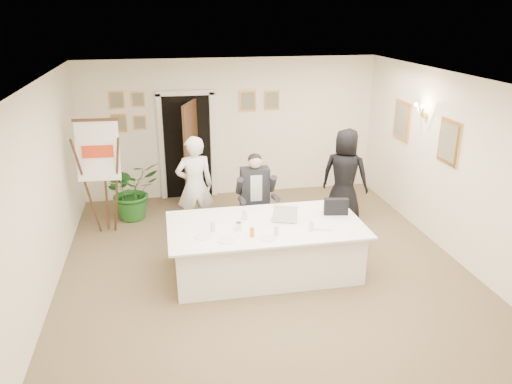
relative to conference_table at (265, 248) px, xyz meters
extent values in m
plane|color=brown|center=(0.00, -0.04, -0.39)|extent=(7.00, 7.00, 0.00)
cube|color=white|center=(0.00, -0.04, 2.41)|extent=(6.00, 7.00, 0.02)
cube|color=white|center=(0.00, 3.46, 1.01)|extent=(6.00, 0.10, 2.80)
cube|color=white|center=(0.00, -3.54, 1.01)|extent=(6.00, 0.10, 2.80)
cube|color=white|center=(-3.00, -0.04, 1.01)|extent=(0.10, 7.00, 2.80)
cube|color=white|center=(3.00, -0.04, 1.01)|extent=(0.10, 7.00, 2.80)
cube|color=black|center=(-0.90, 3.43, 0.66)|extent=(0.92, 0.06, 2.10)
cube|color=white|center=(-1.42, 3.40, 0.66)|extent=(0.10, 0.06, 2.20)
cube|color=white|center=(-0.38, 3.40, 0.66)|extent=(0.10, 0.06, 2.20)
cube|color=#372011|center=(-0.85, 3.01, 0.64)|extent=(0.33, 0.81, 2.02)
cube|color=white|center=(0.00, 0.00, -0.02)|extent=(2.63, 1.31, 0.75)
cube|color=white|center=(0.00, 0.00, 0.37)|extent=(2.81, 1.49, 0.03)
cube|color=white|center=(-2.43, 1.77, 1.11)|extent=(0.70, 0.24, 0.97)
imported|color=silver|center=(-0.90, 1.56, 0.48)|extent=(0.67, 0.48, 1.74)
imported|color=black|center=(1.80, 1.62, 0.47)|extent=(1.01, 0.92, 1.73)
imported|color=#215E1F|center=(-2.00, 2.46, 0.15)|extent=(1.25, 1.20, 1.08)
cube|color=black|center=(1.11, 0.14, 0.51)|extent=(0.37, 0.16, 0.25)
cube|color=white|center=(0.74, -0.27, 0.40)|extent=(0.38, 0.32, 0.03)
cylinder|color=white|center=(-0.93, -0.27, 0.39)|extent=(0.29, 0.29, 0.01)
cylinder|color=white|center=(-0.64, -0.45, 0.39)|extent=(0.28, 0.28, 0.01)
cylinder|color=white|center=(-0.06, -0.48, 0.39)|extent=(0.29, 0.29, 0.01)
cylinder|color=silver|center=(-0.77, -0.11, 0.45)|extent=(0.07, 0.07, 0.14)
cylinder|color=silver|center=(0.06, -0.42, 0.45)|extent=(0.08, 0.08, 0.14)
cylinder|color=silver|center=(0.58, -0.35, 0.45)|extent=(0.06, 0.06, 0.14)
cylinder|color=silver|center=(-0.27, 0.23, 0.45)|extent=(0.08, 0.08, 0.14)
cylinder|color=orange|center=(-0.27, -0.38, 0.45)|extent=(0.07, 0.07, 0.13)
cylinder|color=silver|center=(-0.41, -0.13, 0.44)|extent=(0.11, 0.11, 0.11)
camera|label=1|loc=(-1.38, -6.45, 3.31)|focal=35.00mm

